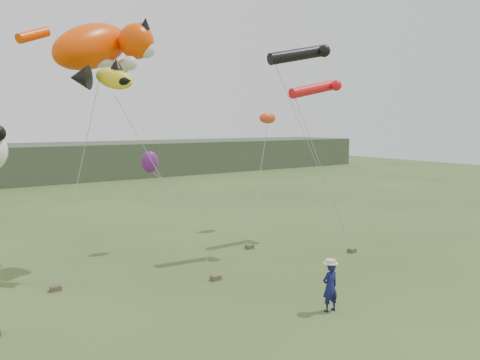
# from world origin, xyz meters

# --- Properties ---
(ground) EXTENTS (120.00, 120.00, 0.00)m
(ground) POSITION_xyz_m (0.00, 0.00, 0.00)
(ground) COLOR #385123
(ground) RESTS_ON ground
(headland) EXTENTS (90.00, 13.00, 4.00)m
(headland) POSITION_xyz_m (-3.11, 44.69, 1.92)
(headland) COLOR #2D3D28
(headland) RESTS_ON ground
(festival_attendant) EXTENTS (0.65, 0.46, 1.71)m
(festival_attendant) POSITION_xyz_m (0.29, -0.53, 0.86)
(festival_attendant) COLOR #13174A
(festival_attendant) RESTS_ON ground
(sandbag_anchors) EXTENTS (16.29, 3.93, 0.20)m
(sandbag_anchors) POSITION_xyz_m (-1.66, 5.33, 0.10)
(sandbag_anchors) COLOR brown
(sandbag_anchors) RESTS_ON ground
(cat_kite) EXTENTS (5.55, 3.62, 3.13)m
(cat_kite) POSITION_xyz_m (-3.90, 9.46, 9.75)
(cat_kite) COLOR #F54100
(cat_kite) RESTS_ON ground
(fish_kite) EXTENTS (2.78, 1.80, 1.40)m
(fish_kite) POSITION_xyz_m (-4.50, 7.81, 8.22)
(fish_kite) COLOR yellow
(fish_kite) RESTS_ON ground
(tube_kites) EXTENTS (5.78, 2.66, 2.55)m
(tube_kites) POSITION_xyz_m (5.88, 6.62, 8.97)
(tube_kites) COLOR black
(tube_kites) RESTS_ON ground
(misc_kites) EXTENTS (9.10, 1.50, 3.09)m
(misc_kites) POSITION_xyz_m (2.51, 10.61, 5.54)
(misc_kites) COLOR #DC481C
(misc_kites) RESTS_ON ground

